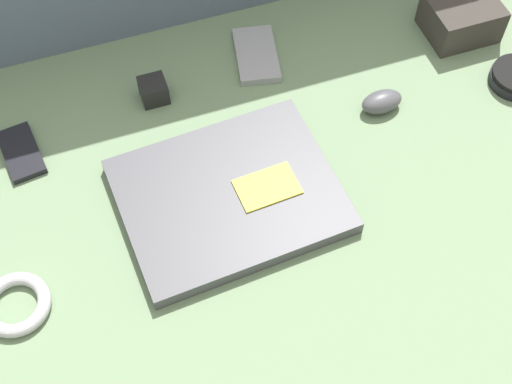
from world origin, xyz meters
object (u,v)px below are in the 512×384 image
phone_silver (256,55)px  computer_mouse (382,102)px  camera_pouch (461,18)px  laptop (229,196)px  phone_black (21,152)px  charger_brick (154,90)px

phone_silver → computer_mouse: bearing=-36.9°
computer_mouse → camera_pouch: size_ratio=0.60×
laptop → computer_mouse: computer_mouse is taller
camera_pouch → phone_black: bearing=-178.9°
computer_mouse → camera_pouch: (0.20, 0.12, 0.02)m
phone_black → laptop: bearing=-41.1°
camera_pouch → laptop: bearing=-157.5°
computer_mouse → phone_silver: computer_mouse is taller
phone_black → phone_silver: bearing=2.7°
laptop → camera_pouch: size_ratio=2.81×
camera_pouch → charger_brick: (-0.54, 0.03, -0.01)m
phone_silver → charger_brick: charger_brick is taller
charger_brick → computer_mouse: bearing=-22.7°
phone_black → camera_pouch: 0.77m
phone_silver → laptop: bearing=-105.8°
camera_pouch → computer_mouse: bearing=-150.2°
laptop → phone_black: (-0.28, 0.19, -0.01)m
laptop → phone_silver: size_ratio=2.45×
computer_mouse → phone_silver: (-0.15, 0.17, -0.01)m
laptop → camera_pouch: 0.53m
phone_silver → camera_pouch: bearing=2.3°
laptop → camera_pouch: bearing=19.0°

